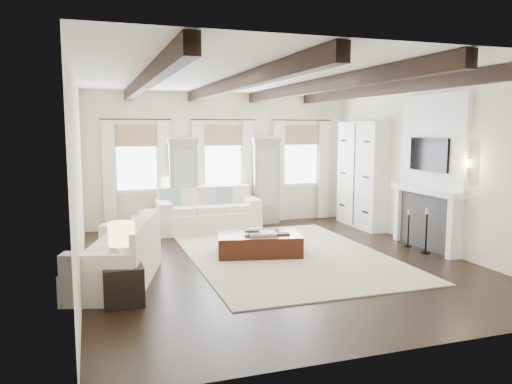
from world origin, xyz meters
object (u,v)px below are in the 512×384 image
object	(u,v)px
side_table_back	(170,216)
side_table_front	(123,285)
sofa_back	(207,213)
sofa_left	(121,258)
ottoman	(259,244)

from	to	relation	value
side_table_back	side_table_front	bearing A→B (deg)	-105.74
sofa_back	sofa_left	xyz separation A→B (m)	(-2.14, -3.45, -0.01)
sofa_left	side_table_front	world-z (taller)	sofa_left
sofa_left	ottoman	distance (m)	2.70
sofa_left	ottoman	size ratio (longest dim) A/B	1.61
ottoman	side_table_front	size ratio (longest dim) A/B	2.90
sofa_back	ottoman	xyz separation A→B (m)	(0.40, -2.54, -0.20)
sofa_left	side_table_back	size ratio (longest dim) A/B	4.11
side_table_back	ottoman	bearing A→B (deg)	-68.49
sofa_back	side_table_back	xyz separation A→B (m)	(-0.79, 0.47, -0.10)
sofa_back	side_table_back	size ratio (longest dim) A/B	3.88
sofa_left	ottoman	xyz separation A→B (m)	(2.54, 0.92, -0.19)
sofa_back	ottoman	bearing A→B (deg)	-81.15
side_table_front	side_table_back	xyz separation A→B (m)	(1.38, 4.91, 0.04)
ottoman	side_table_front	xyz separation A→B (m)	(-2.57, -1.90, 0.06)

